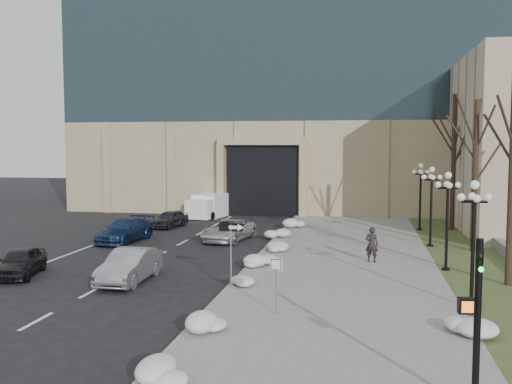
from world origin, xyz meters
The scene contains 30 objects.
ground centered at (0.00, 0.00, 0.00)m, with size 160.00×160.00×0.00m, color black.
sidewalk centered at (3.50, 14.00, 0.06)m, with size 9.00×40.00×0.12m, color gray.
curb centered at (-1.00, 14.00, 0.07)m, with size 0.30×40.00×0.14m, color gray.
grass_strip centered at (10.00, 14.00, 0.05)m, with size 4.00×40.00×0.10m, color #3F4C26.
stone_wall centered at (12.00, 16.00, 0.35)m, with size 0.50×30.00×0.70m, color slate.
office_tower centered at (-2.01, 43.58, 18.49)m, with size 40.00×24.70×36.00m.
car_a centered at (-11.00, 8.06, 0.66)m, with size 1.56×3.86×1.32m, color black.
car_b centered at (-5.61, 7.88, 0.72)m, with size 1.53×4.38×1.44m, color #96989C.
car_c centered at (-10.14, 17.70, 0.71)m, with size 1.99×4.90×1.42m, color navy.
car_d centered at (-3.90, 19.31, 0.67)m, with size 2.21×4.80×1.33m, color silver.
car_e centered at (-9.45, 24.05, 0.63)m, with size 1.48×3.68×1.25m, color #313137.
pedestrian centered at (4.87, 13.69, 1.02)m, with size 0.65×0.43×1.79m, color black.
box_truck centered at (-8.09, 30.89, 0.93)m, with size 3.05×6.32×1.92m.
one_way_sign centered at (-0.73, 7.22, 2.33)m, with size 1.05×0.28×2.82m.
keep_sign centered at (1.47, 4.02, 1.54)m, with size 0.45×0.11×2.09m.
traffic_signal centered at (6.88, -2.34, 1.98)m, with size 0.68×0.91×3.99m.
snow_clump_a centered at (-0.35, -2.06, 0.30)m, with size 1.10×1.60×0.36m, color white.
snow_clump_b centered at (-0.40, 2.12, 0.30)m, with size 1.10×1.60×0.36m, color white.
snow_clump_c centered at (-0.39, 7.56, 0.30)m, with size 1.10×1.60×0.36m, color white.
snow_clump_d centered at (-0.51, 11.83, 0.30)m, with size 1.10×1.60×0.36m, color white.
snow_clump_e centered at (-0.39, 15.75, 0.30)m, with size 1.10×1.60×0.36m, color white.
snow_clump_f centered at (-0.90, 20.29, 0.30)m, with size 1.10×1.60×0.36m, color white.
snow_clump_g centered at (-0.37, 24.87, 0.30)m, with size 1.10×1.60×0.36m, color white.
snow_clump_h centered at (7.60, 3.08, 0.30)m, with size 1.10×1.60×0.36m, color white.
lamppost_a centered at (8.30, 6.00, 3.07)m, with size 1.18×1.18×4.76m.
lamppost_b centered at (8.30, 12.50, 3.07)m, with size 1.18×1.18×4.76m.
lamppost_c centered at (8.30, 19.00, 3.07)m, with size 1.18×1.18×4.76m.
lamppost_d centered at (8.30, 25.50, 3.07)m, with size 1.18×1.18×4.76m.
tree_mid centered at (10.50, 18.00, 5.50)m, with size 3.20×3.20×8.50m.
tree_far centered at (10.50, 26.00, 6.15)m, with size 3.20×3.20×9.50m.
Camera 1 is at (4.40, -15.26, 6.01)m, focal length 40.00 mm.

